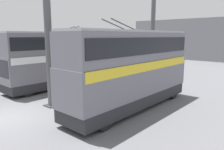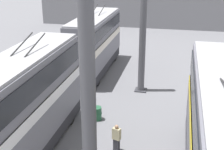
{
  "view_description": "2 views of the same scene",
  "coord_description": "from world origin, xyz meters",
  "px_view_note": "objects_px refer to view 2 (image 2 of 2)",
  "views": [
    {
      "loc": [
        -5.22,
        -13.01,
        4.89
      ],
      "look_at": [
        9.58,
        -0.02,
        1.35
      ],
      "focal_mm": 35.0,
      "sensor_mm": 36.0,
      "label": 1
    },
    {
      "loc": [
        -5.21,
        -2.61,
        9.5
      ],
      "look_at": [
        12.85,
        1.42,
        2.5
      ],
      "focal_mm": 50.0,
      "sensor_mm": 36.0,
      "label": 2
    }
  ],
  "objects_px": {
    "bus_left_near": "(222,130)",
    "person_aisle_midway": "(117,138)",
    "oil_drum": "(97,113)",
    "bus_right_near": "(21,103)",
    "bus_right_mid": "(95,40)"
  },
  "relations": [
    {
      "from": "bus_left_near",
      "to": "person_aisle_midway",
      "type": "bearing_deg",
      "value": 68.34
    },
    {
      "from": "bus_left_near",
      "to": "bus_right_mid",
      "type": "xyz_separation_m",
      "value": [
        13.64,
        9.12,
        -0.2
      ]
    },
    {
      "from": "bus_right_near",
      "to": "person_aisle_midway",
      "type": "height_order",
      "value": "bus_right_near"
    },
    {
      "from": "person_aisle_midway",
      "to": "oil_drum",
      "type": "relative_size",
      "value": 1.85
    },
    {
      "from": "oil_drum",
      "to": "person_aisle_midway",
      "type": "bearing_deg",
      "value": -148.31
    },
    {
      "from": "bus_right_mid",
      "to": "oil_drum",
      "type": "bearing_deg",
      "value": -164.01
    },
    {
      "from": "oil_drum",
      "to": "bus_right_mid",
      "type": "bearing_deg",
      "value": 15.99
    },
    {
      "from": "person_aisle_midway",
      "to": "oil_drum",
      "type": "height_order",
      "value": "person_aisle_midway"
    },
    {
      "from": "bus_right_mid",
      "to": "bus_left_near",
      "type": "bearing_deg",
      "value": -146.23
    },
    {
      "from": "bus_right_near",
      "to": "oil_drum",
      "type": "bearing_deg",
      "value": -29.18
    },
    {
      "from": "bus_right_near",
      "to": "person_aisle_midway",
      "type": "bearing_deg",
      "value": -72.27
    },
    {
      "from": "bus_right_mid",
      "to": "bus_right_near",
      "type": "bearing_deg",
      "value": 180.0
    },
    {
      "from": "bus_right_near",
      "to": "oil_drum",
      "type": "distance_m",
      "value": 5.71
    },
    {
      "from": "bus_left_near",
      "to": "bus_right_mid",
      "type": "relative_size",
      "value": 1.15
    },
    {
      "from": "bus_left_near",
      "to": "bus_right_near",
      "type": "height_order",
      "value": "same"
    }
  ]
}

